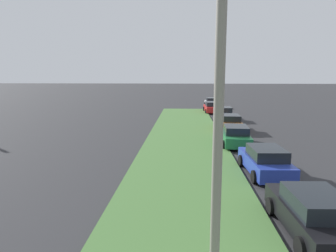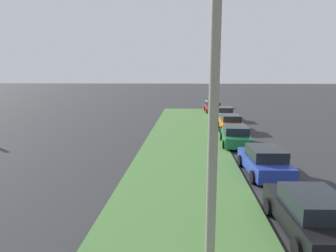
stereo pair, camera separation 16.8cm
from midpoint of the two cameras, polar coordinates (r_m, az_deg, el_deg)
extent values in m
cube|color=#477238|center=(14.20, 3.23, -11.20)|extent=(60.00, 6.00, 0.12)
cube|color=black|center=(11.20, 25.72, -15.42)|extent=(4.36, 1.95, 0.70)
cube|color=black|center=(10.79, 26.42, -12.84)|extent=(2.26, 1.68, 0.55)
cylinder|color=black|center=(12.13, 18.96, -14.24)|extent=(0.65, 0.24, 0.64)
cylinder|color=black|center=(12.77, 26.91, -13.55)|extent=(0.65, 0.24, 0.64)
cylinder|color=black|center=(9.88, 23.90, -20.46)|extent=(0.65, 0.24, 0.64)
cube|color=#23389E|center=(16.45, 18.03, -6.82)|extent=(4.38, 2.01, 0.70)
cube|color=black|center=(16.10, 18.36, -4.89)|extent=(2.28, 1.71, 0.55)
cylinder|color=black|center=(17.53, 13.85, -6.43)|extent=(0.65, 0.25, 0.64)
cylinder|color=black|center=(18.02, 19.46, -6.27)|extent=(0.65, 0.25, 0.64)
cylinder|color=black|center=(15.04, 16.19, -9.31)|extent=(0.65, 0.25, 0.64)
cylinder|color=black|center=(15.61, 22.65, -8.98)|extent=(0.65, 0.25, 0.64)
cube|color=#1E6B38|center=(22.35, 12.89, -2.19)|extent=(4.38, 2.01, 0.70)
cube|color=black|center=(22.04, 13.01, -0.71)|extent=(2.28, 1.71, 0.55)
cylinder|color=black|center=(23.64, 10.34, -2.06)|extent=(0.65, 0.25, 0.64)
cylinder|color=black|center=(23.83, 14.66, -2.12)|extent=(0.65, 0.25, 0.64)
cylinder|color=black|center=(21.01, 10.83, -3.59)|extent=(0.65, 0.25, 0.64)
cylinder|color=black|center=(21.23, 15.69, -3.64)|extent=(0.65, 0.25, 0.64)
cube|color=orange|center=(28.14, 11.90, 0.33)|extent=(4.31, 1.82, 0.70)
cube|color=black|center=(27.85, 12.01, 1.53)|extent=(2.21, 1.61, 0.55)
cylinder|color=black|center=(29.39, 9.79, 0.31)|extent=(0.64, 0.22, 0.64)
cylinder|color=black|center=(29.63, 13.25, 0.27)|extent=(0.64, 0.22, 0.64)
cylinder|color=black|center=(26.75, 10.37, -0.66)|extent=(0.64, 0.22, 0.64)
cylinder|color=black|center=(27.02, 14.17, -0.70)|extent=(0.64, 0.22, 0.64)
cube|color=#B2B5BA|center=(34.45, 10.76, 2.11)|extent=(4.33, 1.86, 0.70)
cube|color=black|center=(34.18, 10.83, 3.11)|extent=(2.22, 1.63, 0.55)
cylinder|color=black|center=(35.73, 9.08, 2.04)|extent=(0.64, 0.23, 0.64)
cylinder|color=black|center=(35.92, 11.94, 1.99)|extent=(0.64, 0.23, 0.64)
cylinder|color=black|center=(33.07, 9.45, 1.39)|extent=(0.64, 0.23, 0.64)
cylinder|color=black|center=(33.27, 12.54, 1.34)|extent=(0.64, 0.23, 0.64)
cube|color=red|center=(40.38, 8.62, 3.31)|extent=(4.37, 1.97, 0.70)
cube|color=black|center=(40.11, 8.68, 4.17)|extent=(2.26, 1.69, 0.55)
cylinder|color=black|center=(41.64, 7.15, 3.20)|extent=(0.65, 0.25, 0.64)
cylinder|color=black|center=(41.86, 9.60, 3.18)|extent=(0.65, 0.25, 0.64)
cylinder|color=black|center=(38.97, 7.55, 2.73)|extent=(0.65, 0.25, 0.64)
cylinder|color=black|center=(39.21, 10.17, 2.70)|extent=(0.65, 0.25, 0.64)
cube|color=silver|center=(47.04, 8.58, 4.25)|extent=(4.34, 1.89, 0.70)
cube|color=black|center=(46.78, 8.63, 4.99)|extent=(2.23, 1.65, 0.55)
cylinder|color=black|center=(48.31, 7.34, 4.13)|extent=(0.64, 0.23, 0.64)
cylinder|color=black|center=(48.50, 9.46, 4.10)|extent=(0.64, 0.23, 0.64)
cylinder|color=black|center=(45.63, 7.63, 3.78)|extent=(0.64, 0.23, 0.64)
cylinder|color=black|center=(45.84, 9.87, 3.75)|extent=(0.64, 0.23, 0.64)
cylinder|color=gray|center=(7.06, 9.20, -1.90)|extent=(0.24, 0.24, 7.50)
camera|label=1|loc=(0.08, -89.79, 0.04)|focal=32.13mm
camera|label=2|loc=(0.08, 90.21, -0.04)|focal=32.13mm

